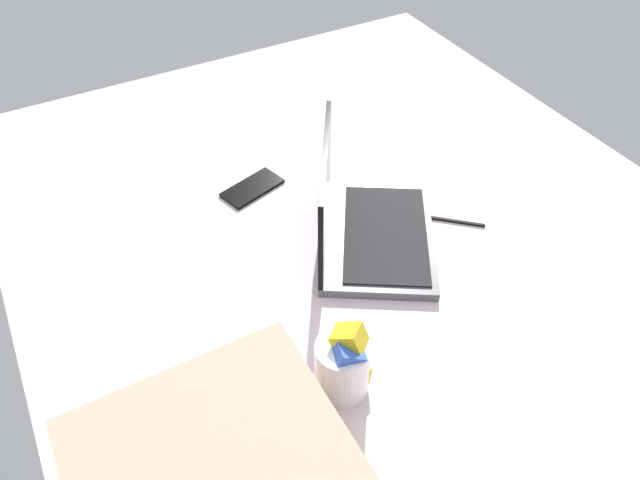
{
  "coord_description": "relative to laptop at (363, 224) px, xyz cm",
  "views": [
    {
      "loc": [
        -74.26,
        53.48,
        107.53
      ],
      "look_at": [
        1.26,
        12.12,
        24.0
      ],
      "focal_mm": 34.44,
      "sensor_mm": 36.0,
      "label": 1
    }
  ],
  "objects": [
    {
      "name": "snack_cup",
      "position": [
        -28.57,
        21.62,
        1.69
      ],
      "size": [
        10.23,
        9.2,
        14.62
      ],
      "color": "silver",
      "rests_on": "bed_mattress"
    },
    {
      "name": "charger_cable",
      "position": [
        -3.72,
        -18.71,
        -4.11
      ],
      "size": [
        11.77,
        13.08,
        0.6
      ],
      "primitive_type": "cube",
      "rotation": [
        0.0,
        0.0,
        0.84
      ],
      "color": "black",
      "rests_on": "bed_mattress"
    },
    {
      "name": "laptop",
      "position": [
        0.0,
        0.0,
        0.0
      ],
      "size": [
        40.16,
        36.9,
        23.0
      ],
      "rotation": [
        0.0,
        0.0,
        -0.55
      ],
      "color": "#4C4C51",
      "rests_on": "bed_mattress"
    },
    {
      "name": "bed_mattress",
      "position": [
        -2.62,
        -1.21,
        -13.41
      ],
      "size": [
        180.0,
        140.0,
        18.0
      ],
      "primitive_type": "cube",
      "color": "silver",
      "rests_on": "ground"
    },
    {
      "name": "cell_phone",
      "position": [
        26.16,
        13.54,
        -4.01
      ],
      "size": [
        10.51,
        15.36,
        0.8
      ],
      "primitive_type": "cube",
      "rotation": [
        0.0,
        0.0,
        3.43
      ],
      "color": "black",
      "rests_on": "bed_mattress"
    }
  ]
}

